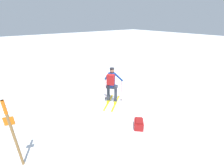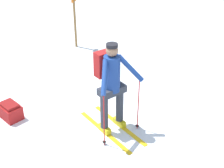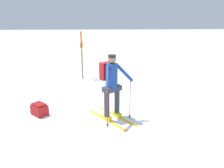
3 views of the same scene
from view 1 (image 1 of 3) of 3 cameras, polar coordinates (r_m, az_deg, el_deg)
The scene contains 4 objects.
ground_plane at distance 7.48m, azimuth 7.09°, elevation -7.85°, with size 80.00×80.00×0.00m, color white.
skier at distance 7.09m, azimuth -0.07°, elevation 0.09°, with size 1.36×1.56×1.82m.
dropped_backpack at distance 6.04m, azimuth 10.15°, elevation -14.77°, with size 0.57×0.57×0.36m.
trail_marker at distance 4.78m, azimuth -33.86°, elevation -14.25°, with size 0.11×0.23×2.13m.
Camera 1 is at (-4.45, 4.58, 3.89)m, focal length 24.00 mm.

